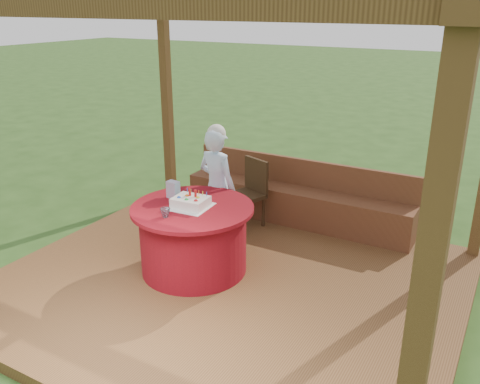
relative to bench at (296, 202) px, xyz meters
The scene contains 10 objects.
ground 1.76m from the bench, 90.00° to the right, with size 60.00×60.00×0.00m, color #264818.
deck 1.75m from the bench, 90.00° to the right, with size 4.50×4.00×0.12m, color brown.
pergola 2.65m from the bench, 90.00° to the right, with size 4.50×4.00×2.72m.
bench is the anchor object (origin of this frame).
table 1.77m from the bench, 103.80° to the right, with size 1.26×1.26×0.72m.
chair 0.64m from the bench, 141.47° to the right, with size 0.52×0.52×0.85m.
elderly_woman 1.25m from the bench, 118.24° to the right, with size 0.55×0.41×1.43m.
birthday_cake 1.86m from the bench, 103.88° to the right, with size 0.41×0.41×0.18m.
gift_bag 1.85m from the bench, 114.55° to the right, with size 0.13×0.08×0.19m, color #DF90CA.
drinking_glass 2.18m from the bench, 103.44° to the right, with size 0.10×0.10×0.09m, color white.
Camera 1 is at (2.37, -3.93, 2.80)m, focal length 38.00 mm.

